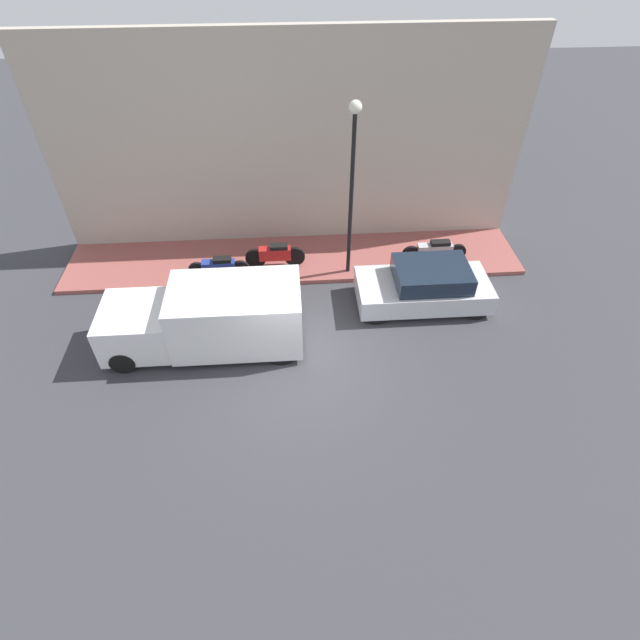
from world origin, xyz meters
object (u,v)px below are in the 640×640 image
(streetlamp, at_px, (353,169))
(scooter_silver, at_px, (435,250))
(motorcycle_red, at_px, (275,254))
(parked_car, at_px, (425,286))
(motorcycle_blue, at_px, (219,267))
(delivery_van, at_px, (207,318))

(streetlamp, bearing_deg, scooter_silver, -82.61)
(motorcycle_red, bearing_deg, parked_car, -114.55)
(parked_car, xyz_separation_m, streetlamp, (1.58, 2.09, 2.99))
(motorcycle_blue, distance_m, scooter_silver, 6.97)
(delivery_van, height_order, motorcycle_blue, delivery_van)
(parked_car, distance_m, motorcycle_red, 4.84)
(delivery_van, height_order, streetlamp, streetlamp)
(delivery_van, xyz_separation_m, motorcycle_red, (3.33, -1.81, -0.36))
(motorcycle_blue, relative_size, scooter_silver, 0.90)
(delivery_van, relative_size, motorcycle_red, 2.74)
(motorcycle_blue, distance_m, motorcycle_red, 1.83)
(motorcycle_red, height_order, scooter_silver, motorcycle_red)
(motorcycle_blue, bearing_deg, scooter_silver, -86.49)
(scooter_silver, relative_size, streetlamp, 0.40)
(motorcycle_red, bearing_deg, streetlamp, -100.47)
(motorcycle_red, distance_m, scooter_silver, 5.20)
(motorcycle_red, xyz_separation_m, streetlamp, (-0.43, -2.31, 3.05))
(motorcycle_red, xyz_separation_m, scooter_silver, (-0.05, -5.20, -0.04))
(scooter_silver, xyz_separation_m, streetlamp, (-0.37, 2.89, 3.09))
(delivery_van, distance_m, streetlamp, 5.71)
(delivery_van, bearing_deg, motorcycle_blue, -1.04)
(delivery_van, distance_m, scooter_silver, 7.75)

